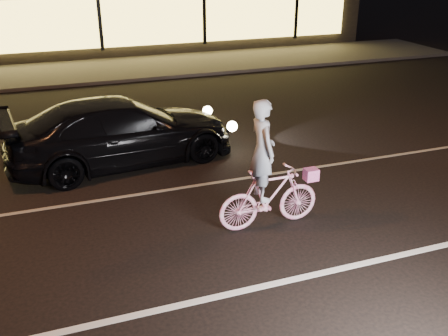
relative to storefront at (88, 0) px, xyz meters
name	(u,v)px	position (x,y,z in m)	size (l,w,h in m)	color
ground	(216,237)	(0.00, -18.97, -2.15)	(90.00, 90.00, 0.00)	black
lane_stripe_near	(249,289)	(0.00, -20.47, -2.14)	(60.00, 0.12, 0.01)	silver
lane_stripe_far	(184,187)	(0.00, -16.97, -2.14)	(60.00, 0.10, 0.01)	gray
sidewalk	(110,70)	(0.00, -5.97, -2.09)	(30.00, 4.00, 0.12)	#383533
storefront	(88,0)	(0.00, 0.00, 0.00)	(25.40, 8.42, 4.20)	black
cyclist	(267,183)	(0.95, -18.90, -1.33)	(1.82, 0.63, 2.30)	#DE2E77
sedan	(122,131)	(-0.91, -15.21, -1.42)	(5.25, 2.68, 1.46)	black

